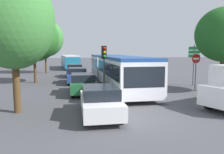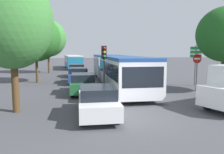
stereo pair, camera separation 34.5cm
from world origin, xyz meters
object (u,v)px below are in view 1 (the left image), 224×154
Objects in this scene: queued_car_white at (100,101)px; tree_left_far at (46,39)px; articulated_bus at (114,68)px; queued_car_blue at (77,75)px; no_entry_sign at (196,66)px; queued_car_navy at (75,70)px; traffic_light at (104,59)px; city_bus_rear at (70,61)px; tree_left_near at (15,23)px; direction_sign_post at (194,57)px; queued_car_green at (83,83)px; tree_right_near at (224,36)px; tree_left_mid at (33,39)px.

queued_car_white is 0.55× the size of tree_left_far.
articulated_bus is 3.63m from queued_car_blue.
queued_car_white is at bearing -59.45° from no_entry_sign.
queued_car_navy is 0.60× the size of tree_left_far.
queued_car_navy is 11.75m from traffic_light.
city_bus_rear is 1.63× the size of tree_left_near.
direction_sign_post is (8.48, 2.12, 0.07)m from traffic_light.
queued_car_navy reaches higher than queued_car_green.
queued_car_navy is at bearing 127.99° from tree_right_near.
queued_car_blue is at bearing -171.34° from traffic_light.
no_entry_sign is at bearing -123.11° from queued_car_blue.
no_entry_sign is at bearing -141.16° from queued_car_navy.
direction_sign_post is at bearing -108.01° from queued_car_blue.
queued_car_navy is 6.94m from tree_left_mid.
tree_left_near is 1.04× the size of tree_left_mid.
tree_left_mid is at bearing -104.52° from articulated_bus.
articulated_bus is 6.33× the size of no_entry_sign.
tree_left_near is at bearing 143.73° from queued_car_green.
queued_car_blue is 0.67× the size of tree_left_mid.
tree_left_far is (0.08, 20.60, 0.39)m from tree_left_near.
articulated_bus is 7.20m from direction_sign_post.
queued_car_white is 1.14× the size of direction_sign_post.
tree_right_near is (1.56, -0.94, 2.25)m from no_entry_sign.
direction_sign_post is 20.06m from tree_left_far.
traffic_light is at bearing -163.00° from queued_car_blue.
queued_car_blue is 10.83m from direction_sign_post.
queued_car_white is at bearing -21.19° from tree_left_near.
traffic_light is 0.46× the size of tree_left_far.
tree_left_near is 20.60m from tree_left_far.
city_bus_rear reaches higher than queued_car_blue.
tree_left_mid is (-4.11, -4.43, 3.41)m from queued_car_navy.
queued_car_green is 1.24× the size of traffic_light.
articulated_bus is at bearing 153.74° from traffic_light.
articulated_bus is 5.25× the size of traffic_light.
city_bus_rear is 30.32m from queued_car_white.
tree_left_mid is (-7.34, 2.29, 2.65)m from articulated_bus.
tree_left_far is (-13.40, 14.77, 2.15)m from direction_sign_post.
queued_car_green is at bearing -116.98° from traffic_light.
queued_car_navy is 0.71× the size of tree_right_near.
tree_right_near reaches higher than queued_car_blue.
traffic_light is at bearing -73.75° from tree_left_far.
direction_sign_post is at bearing -47.78° from tree_left_far.
queued_car_green is 0.98× the size of queued_car_blue.
tree_left_mid reaches higher than queued_car_white.
traffic_light is 0.52× the size of tree_left_mid.
tree_left_mid reaches higher than city_bus_rear.
city_bus_rear is 26.80m from no_entry_sign.
queued_car_white is 0.63× the size of tree_left_mid.
articulated_bus is 4.12× the size of queued_car_blue.
queued_car_blue is at bearing 176.75° from city_bus_rear.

